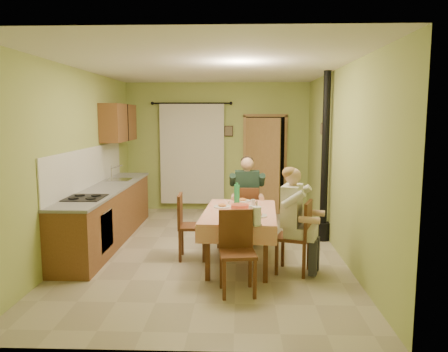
{
  "coord_description": "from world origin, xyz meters",
  "views": [
    {
      "loc": [
        0.49,
        -6.62,
        2.07
      ],
      "look_at": [
        0.25,
        0.1,
        1.15
      ],
      "focal_mm": 35.0,
      "sensor_mm": 36.0,
      "label": 1
    }
  ],
  "objects_px": {
    "chair_near": "(237,269)",
    "chair_right": "(294,251)",
    "dining_table": "(240,237)",
    "man_right": "(294,208)",
    "man_far": "(247,189)",
    "chair_left": "(192,239)",
    "chair_far": "(247,224)",
    "stove_flue": "(324,180)"
  },
  "relations": [
    {
      "from": "chair_near",
      "to": "chair_right",
      "type": "relative_size",
      "value": 0.99
    },
    {
      "from": "dining_table",
      "to": "man_right",
      "type": "height_order",
      "value": "man_right"
    },
    {
      "from": "man_far",
      "to": "chair_near",
      "type": "bearing_deg",
      "value": -94.65
    },
    {
      "from": "dining_table",
      "to": "chair_left",
      "type": "relative_size",
      "value": 1.8
    },
    {
      "from": "dining_table",
      "to": "man_far",
      "type": "distance_m",
      "value": 1.23
    },
    {
      "from": "chair_far",
      "to": "chair_near",
      "type": "relative_size",
      "value": 0.96
    },
    {
      "from": "dining_table",
      "to": "chair_near",
      "type": "height_order",
      "value": "chair_near"
    },
    {
      "from": "chair_far",
      "to": "chair_right",
      "type": "distance_m",
      "value": 1.58
    },
    {
      "from": "chair_far",
      "to": "man_far",
      "type": "distance_m",
      "value": 0.59
    },
    {
      "from": "chair_right",
      "to": "chair_near",
      "type": "bearing_deg",
      "value": 151.74
    },
    {
      "from": "chair_left",
      "to": "stove_flue",
      "type": "relative_size",
      "value": 0.34
    },
    {
      "from": "dining_table",
      "to": "man_far",
      "type": "bearing_deg",
      "value": 87.3
    },
    {
      "from": "man_right",
      "to": "chair_right",
      "type": "bearing_deg",
      "value": -90.0
    },
    {
      "from": "chair_near",
      "to": "chair_left",
      "type": "height_order",
      "value": "chair_near"
    },
    {
      "from": "dining_table",
      "to": "chair_left",
      "type": "distance_m",
      "value": 0.73
    },
    {
      "from": "chair_near",
      "to": "man_far",
      "type": "relative_size",
      "value": 0.7
    },
    {
      "from": "dining_table",
      "to": "man_far",
      "type": "height_order",
      "value": "man_far"
    },
    {
      "from": "dining_table",
      "to": "man_right",
      "type": "distance_m",
      "value": 0.93
    },
    {
      "from": "chair_right",
      "to": "man_right",
      "type": "bearing_deg",
      "value": 90.0
    },
    {
      "from": "chair_far",
      "to": "stove_flue",
      "type": "relative_size",
      "value": 0.33
    },
    {
      "from": "chair_near",
      "to": "man_far",
      "type": "distance_m",
      "value": 2.26
    },
    {
      "from": "stove_flue",
      "to": "chair_left",
      "type": "bearing_deg",
      "value": -153.54
    },
    {
      "from": "chair_left",
      "to": "man_far",
      "type": "xyz_separation_m",
      "value": [
        0.82,
        0.94,
        0.59
      ]
    },
    {
      "from": "chair_right",
      "to": "man_far",
      "type": "relative_size",
      "value": 0.7
    },
    {
      "from": "chair_far",
      "to": "man_right",
      "type": "relative_size",
      "value": 0.67
    },
    {
      "from": "chair_far",
      "to": "man_far",
      "type": "bearing_deg",
      "value": 90.0
    },
    {
      "from": "chair_far",
      "to": "chair_near",
      "type": "height_order",
      "value": "chair_near"
    },
    {
      "from": "chair_near",
      "to": "man_right",
      "type": "height_order",
      "value": "man_right"
    },
    {
      "from": "chair_near",
      "to": "chair_right",
      "type": "bearing_deg",
      "value": -144.34
    },
    {
      "from": "stove_flue",
      "to": "dining_table",
      "type": "bearing_deg",
      "value": -138.63
    },
    {
      "from": "chair_near",
      "to": "man_far",
      "type": "bearing_deg",
      "value": -101.49
    },
    {
      "from": "chair_right",
      "to": "chair_left",
      "type": "relative_size",
      "value": 1.02
    },
    {
      "from": "chair_left",
      "to": "dining_table",
      "type": "bearing_deg",
      "value": 72.92
    },
    {
      "from": "chair_right",
      "to": "stove_flue",
      "type": "xyz_separation_m",
      "value": [
        0.68,
        1.58,
        0.73
      ]
    },
    {
      "from": "chair_far",
      "to": "dining_table",
      "type": "bearing_deg",
      "value": -96.95
    },
    {
      "from": "chair_far",
      "to": "stove_flue",
      "type": "bearing_deg",
      "value": 4.72
    },
    {
      "from": "chair_left",
      "to": "man_right",
      "type": "height_order",
      "value": "man_right"
    },
    {
      "from": "chair_left",
      "to": "chair_far",
      "type": "bearing_deg",
      "value": 136.26
    },
    {
      "from": "chair_far",
      "to": "chair_right",
      "type": "xyz_separation_m",
      "value": [
        0.61,
        -1.45,
        0.0
      ]
    },
    {
      "from": "chair_far",
      "to": "chair_left",
      "type": "bearing_deg",
      "value": -132.47
    },
    {
      "from": "chair_right",
      "to": "man_far",
      "type": "bearing_deg",
      "value": 40.88
    },
    {
      "from": "chair_left",
      "to": "stove_flue",
      "type": "distance_m",
      "value": 2.46
    }
  ]
}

